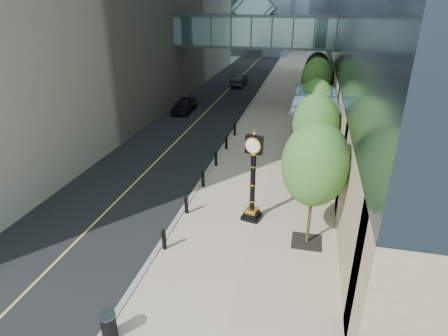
{
  "coord_description": "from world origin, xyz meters",
  "views": [
    {
      "loc": [
        3.1,
        -12.05,
        10.44
      ],
      "look_at": [
        -1.05,
        5.89,
        2.11
      ],
      "focal_mm": 30.0,
      "sensor_mm": 36.0,
      "label": 1
    }
  ],
  "objects_px": {
    "pedestrian": "(311,167)",
    "car_far": "(239,80)",
    "street_clock": "(253,183)",
    "trash_bin": "(109,326)",
    "car_near": "(184,105)"
  },
  "relations": [
    {
      "from": "pedestrian",
      "to": "car_far",
      "type": "xyz_separation_m",
      "value": [
        -9.7,
        26.68,
        -0.09
      ]
    },
    {
      "from": "pedestrian",
      "to": "car_far",
      "type": "bearing_deg",
      "value": -70.17
    },
    {
      "from": "pedestrian",
      "to": "car_far",
      "type": "height_order",
      "value": "pedestrian"
    },
    {
      "from": "trash_bin",
      "to": "car_far",
      "type": "bearing_deg",
      "value": 94.81
    },
    {
      "from": "car_near",
      "to": "street_clock",
      "type": "bearing_deg",
      "value": -61.44
    },
    {
      "from": "car_far",
      "to": "car_near",
      "type": "bearing_deg",
      "value": 79.03
    },
    {
      "from": "street_clock",
      "to": "trash_bin",
      "type": "height_order",
      "value": "street_clock"
    },
    {
      "from": "street_clock",
      "to": "pedestrian",
      "type": "relative_size",
      "value": 2.95
    },
    {
      "from": "street_clock",
      "to": "trash_bin",
      "type": "relative_size",
      "value": 5.24
    },
    {
      "from": "street_clock",
      "to": "trash_bin",
      "type": "xyz_separation_m",
      "value": [
        -3.45,
        -8.46,
        -1.6
      ]
    },
    {
      "from": "pedestrian",
      "to": "car_far",
      "type": "distance_m",
      "value": 28.39
    },
    {
      "from": "street_clock",
      "to": "pedestrian",
      "type": "distance_m",
      "value": 6.28
    },
    {
      "from": "street_clock",
      "to": "car_near",
      "type": "height_order",
      "value": "street_clock"
    },
    {
      "from": "trash_bin",
      "to": "car_far",
      "type": "distance_m",
      "value": 40.75
    },
    {
      "from": "pedestrian",
      "to": "car_near",
      "type": "bearing_deg",
      "value": -45.81
    }
  ]
}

